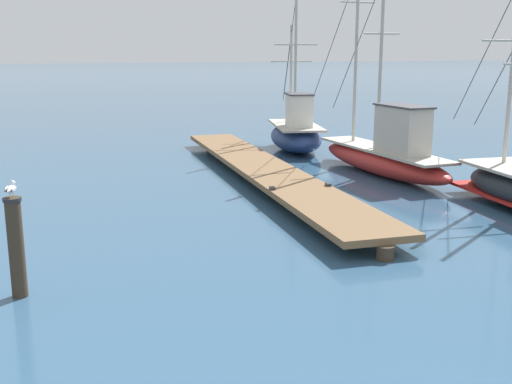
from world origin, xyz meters
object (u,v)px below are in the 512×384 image
(fishing_boat_0, at_px, (296,133))
(mooring_piling, at_px, (16,246))
(perched_seagull, at_px, (11,189))
(fishing_boat_2, at_px, (386,153))

(fishing_boat_0, distance_m, mooring_piling, 16.53)
(fishing_boat_0, bearing_deg, perched_seagull, -129.07)
(fishing_boat_2, distance_m, perched_seagull, 13.36)
(fishing_boat_0, distance_m, fishing_boat_2, 5.76)
(fishing_boat_0, relative_size, mooring_piling, 3.82)
(fishing_boat_0, xyz_separation_m, perched_seagull, (-10.42, -12.84, 1.11))
(fishing_boat_0, bearing_deg, fishing_boat_2, -81.82)
(fishing_boat_2, distance_m, mooring_piling, 13.31)
(mooring_piling, bearing_deg, fishing_boat_2, 32.39)
(mooring_piling, height_order, perched_seagull, perched_seagull)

